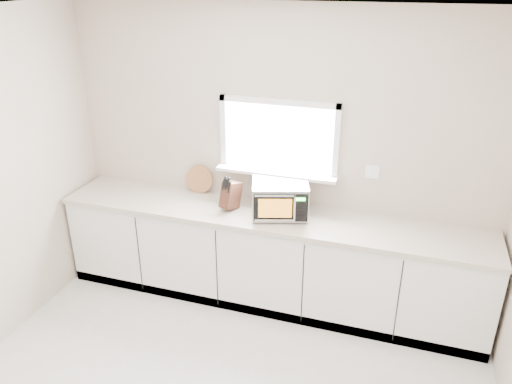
% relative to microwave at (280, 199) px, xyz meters
% --- Properties ---
extents(back_wall, '(4.00, 0.17, 2.70)m').
position_rel_microwave_xyz_m(back_wall, '(-0.10, 0.30, 0.28)').
color(back_wall, beige).
rests_on(back_wall, ground).
extents(cabinets, '(3.92, 0.60, 0.88)m').
position_rel_microwave_xyz_m(cabinets, '(-0.10, -0.00, -0.64)').
color(cabinets, silver).
rests_on(cabinets, ground).
extents(countertop, '(3.92, 0.64, 0.04)m').
position_rel_microwave_xyz_m(countertop, '(-0.10, -0.01, -0.18)').
color(countertop, beige).
rests_on(countertop, cabinets).
extents(microwave, '(0.57, 0.50, 0.31)m').
position_rel_microwave_xyz_m(microwave, '(0.00, 0.00, 0.00)').
color(microwave, black).
rests_on(microwave, countertop).
extents(knife_block, '(0.18, 0.25, 0.33)m').
position_rel_microwave_xyz_m(knife_block, '(-0.46, -0.01, -0.02)').
color(knife_block, '#4C281B').
rests_on(knife_block, countertop).
extents(cutting_board, '(0.28, 0.07, 0.28)m').
position_rel_microwave_xyz_m(cutting_board, '(-0.88, 0.24, -0.03)').
color(cutting_board, '#9C5A3C').
rests_on(cutting_board, countertop).
extents(coffee_grinder, '(0.14, 0.14, 0.22)m').
position_rel_microwave_xyz_m(coffee_grinder, '(0.11, 0.14, -0.06)').
color(coffee_grinder, '#B6B8BE').
rests_on(coffee_grinder, countertop).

